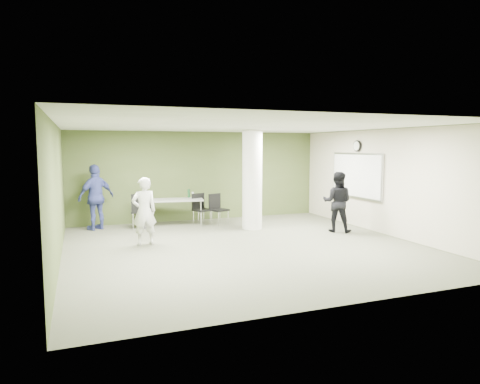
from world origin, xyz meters
name	(u,v)px	position (x,y,z in m)	size (l,w,h in m)	color
floor	(245,246)	(0.00, 0.00, 0.00)	(8.00, 8.00, 0.00)	#545644
ceiling	(245,126)	(0.00, 0.00, 2.80)	(8.00, 8.00, 0.00)	white
wall_back	(199,176)	(0.00, 4.00, 1.40)	(8.00, 0.02, 2.80)	#455327
wall_left	(57,194)	(-4.00, 0.00, 1.40)	(0.02, 8.00, 2.80)	#455327
wall_right_cream	(386,182)	(4.00, 0.00, 1.40)	(0.02, 8.00, 2.80)	beige
column	(252,180)	(1.00, 2.00, 1.40)	(0.56, 0.56, 2.80)	silver
whiteboard	(356,175)	(3.92, 1.20, 1.50)	(0.05, 2.30, 1.30)	silver
wall_clock	(357,146)	(3.92, 1.20, 2.35)	(0.06, 0.32, 0.32)	black
folding_table	(175,201)	(-0.98, 3.20, 0.75)	(1.76, 0.96, 1.05)	gray
wastebasket	(143,223)	(-1.90, 3.15, 0.16)	(0.28, 0.28, 0.33)	#4C4C4C
chair_back_left	(140,208)	(-1.99, 3.04, 0.60)	(0.58, 0.58, 1.02)	black
chair_back_right	(144,208)	(-1.80, 3.57, 0.52)	(0.48, 0.48, 0.89)	black
chair_table_left	(201,207)	(-0.21, 3.09, 0.55)	(0.61, 0.61, 0.94)	black
chair_table_right	(217,207)	(0.27, 2.96, 0.54)	(0.60, 0.60, 0.92)	black
woman_white	(144,211)	(-2.17, 1.03, 0.81)	(0.59, 0.39, 1.61)	silver
man_black	(337,202)	(3.00, 0.75, 0.83)	(0.80, 0.63, 1.65)	black
man_blue	(96,197)	(-3.15, 3.40, 0.92)	(1.08, 0.45, 1.84)	#39438F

